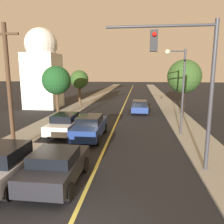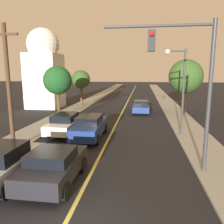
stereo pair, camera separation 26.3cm
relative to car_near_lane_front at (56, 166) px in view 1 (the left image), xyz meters
The scene contains 15 objects.
road_surface 33.04m from the car_near_lane_front, 87.68° to the left, with size 9.54×80.00×0.01m.
sidewalk_left 33.34m from the car_near_lane_front, 98.08° to the left, with size 2.50×80.00×0.12m.
sidewalk_right 33.82m from the car_near_lane_front, 77.44° to the left, with size 2.50×80.00×0.12m.
car_near_lane_front is the anchor object (origin of this frame).
car_near_lane_second 6.46m from the car_near_lane_front, 90.00° to the left, with size 1.88×4.87×1.63m.
car_outer_lane_front 2.10m from the car_near_lane_front, behind, with size 1.86×4.23×1.63m.
car_outer_lane_second 7.67m from the car_near_lane_front, 105.87° to the left, with size 1.91×4.70×1.54m.
car_far_oncoming 17.36m from the car_near_lane_front, 78.43° to the left, with size 1.92×4.74×1.35m.
traffic_signal_mast 6.95m from the car_near_lane_front, 19.28° to the left, with size 4.77×0.42×6.68m.
streetlamp_right 10.48m from the car_near_lane_front, 52.19° to the left, with size 1.45×0.36×6.06m.
utility_pole_left 6.19m from the car_near_lane_front, 138.62° to the left, with size 1.60×0.24×7.14m.
tree_left_near 13.96m from the car_near_lane_front, 110.44° to the left, with size 2.81×2.81×5.09m.
tree_left_far 21.44m from the car_near_lane_front, 102.59° to the left, with size 2.44×2.44×4.74m.
tree_right_near 18.53m from the car_near_lane_front, 63.47° to the left, with size 3.60×3.60×5.83m.
domed_building_left 21.41m from the car_near_lane_front, 115.25° to the left, with size 4.02×4.02×10.03m.
Camera 1 is at (1.98, -5.14, 4.60)m, focal length 35.00 mm.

